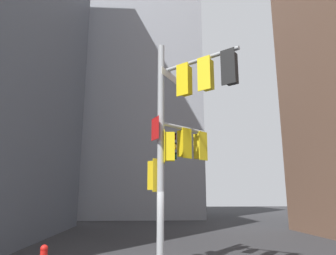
{
  "coord_description": "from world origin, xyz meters",
  "views": [
    {
      "loc": [
        -0.43,
        -10.73,
        2.37
      ],
      "look_at": [
        0.25,
        -0.1,
        4.72
      ],
      "focal_mm": 33.03,
      "sensor_mm": 36.0,
      "label": 1
    }
  ],
  "objects": [
    {
      "name": "building_mid_block",
      "position": [
        -1.69,
        27.49,
        17.05
      ],
      "size": [
        14.13,
        14.13,
        34.09
      ],
      "primitive_type": "cube",
      "color": "#9399A3",
      "rests_on": "ground"
    },
    {
      "name": "signal_pole_assembly",
      "position": [
        0.68,
        -0.16,
        4.62
      ],
      "size": [
        2.82,
        3.83,
        7.9
      ],
      "color": "#9EA0A3",
      "rests_on": "ground"
    }
  ]
}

